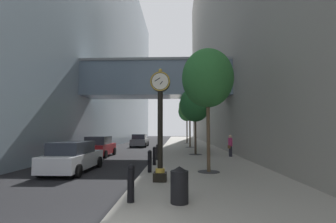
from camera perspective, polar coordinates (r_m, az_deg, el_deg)
The scene contains 18 objects.
ground_plane at distance 31.55m, azimuth -1.14°, elevation -8.37°, with size 110.00×110.00×0.00m, color black.
sidewalk_right at distance 34.53m, azimuth 4.75°, elevation -7.89°, with size 6.69×80.00×0.14m, color #9E998E.
building_block_left at distance 39.36m, azimuth -18.50°, elevation 16.72°, with size 23.02×80.00×32.55m.
building_block_right at distance 39.74m, azimuth 16.83°, elevation 21.98°, with size 9.00×80.00×39.43m.
street_clock at distance 10.17m, azimuth -1.84°, elevation -1.62°, with size 0.84×0.55×4.70m.
bollard_nearest at distance 7.49m, azimuth -8.70°, elevation -16.07°, with size 0.21×0.21×1.10m.
bollard_third at distance 12.35m, azimuth -4.31°, elevation -11.41°, with size 0.21×0.21×1.10m.
bollard_fourth at distance 14.81m, azimuth -3.22°, elevation -10.23°, with size 0.21×0.21×1.10m.
bollard_fifth at distance 17.28m, azimuth -2.45°, elevation -9.38°, with size 0.21×0.21×1.10m.
street_tree_near at distance 12.78m, azimuth 9.26°, elevation 7.65°, with size 2.63×2.63×6.28m.
street_tree_mid_near at distance 21.13m, azimuth 6.38°, elevation 1.68°, with size 2.63×2.63×5.82m.
street_tree_mid_far at distance 29.68m, azimuth 5.13°, elevation 1.11°, with size 2.66×2.66×6.44m.
street_tree_far at distance 38.20m, azimuth 4.45°, elevation 0.02°, with size 2.67×2.67×6.53m.
trash_bin at distance 7.33m, azimuth 2.69°, elevation -16.65°, with size 0.53×0.53×1.05m.
pedestrian_walking at distance 19.98m, azimuth 14.39°, elevation -7.62°, with size 0.49×0.52×1.71m.
car_white_near at distance 14.14m, azimuth -21.37°, elevation -9.94°, with size 2.02×4.57×1.61m.
car_red_mid at distance 21.43m, azimuth -15.85°, elevation -7.96°, with size 2.08×4.06×1.69m.
car_grey_far at distance 32.63m, azimuth -6.67°, elevation -6.79°, with size 2.17×4.31×1.66m.
Camera 1 is at (1.75, -4.43, 2.25)m, focal length 26.01 mm.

